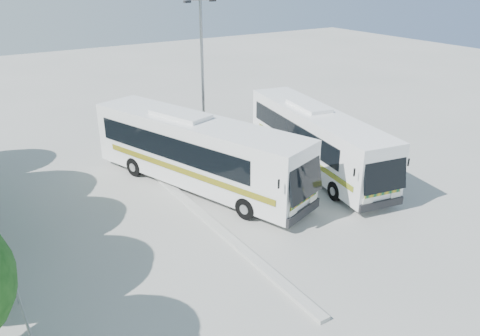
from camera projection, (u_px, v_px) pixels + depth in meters
ground at (270, 220)px, 19.99m from camera, size 100.00×100.00×0.00m
kerb_divider at (201, 213)px, 20.36m from camera, size 0.40×16.00×0.15m
coach_main at (197, 151)px, 22.37m from camera, size 6.21×12.30×3.38m
coach_adjacent at (316, 138)px, 24.42m from camera, size 4.19×11.47×3.12m
lamppost at (202, 67)px, 26.45m from camera, size 2.08×0.52×8.53m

